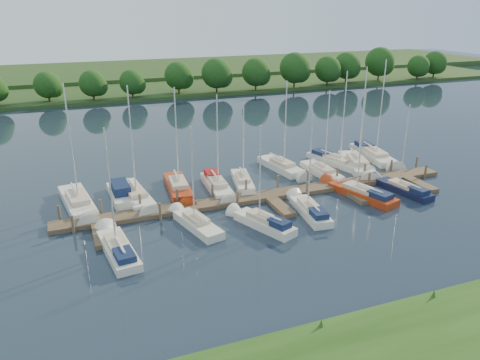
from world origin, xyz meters
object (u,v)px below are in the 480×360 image
object	(u,v)px
motorboat	(121,195)
dock	(270,198)
sailboat_n_5	(243,183)
sailboat_s_2	(263,223)
sailboat_n_0	(79,205)

from	to	relation	value
motorboat	dock	bearing A→B (deg)	156.16
sailboat_n_5	sailboat_s_2	world-z (taller)	sailboat_s_2
dock	sailboat_n_0	xyz separation A→B (m)	(-17.34, 4.75, 0.08)
dock	sailboat_n_0	world-z (taller)	sailboat_n_0
dock	motorboat	xyz separation A→B (m)	(-13.36, 5.32, 0.19)
sailboat_n_0	motorboat	distance (m)	4.02
sailboat_s_2	sailboat_n_0	bearing A→B (deg)	123.10
sailboat_n_5	sailboat_s_2	bearing A→B (deg)	90.79
sailboat_n_0	sailboat_s_2	xyz separation A→B (m)	(14.36, -9.82, 0.05)
motorboat	sailboat_n_0	bearing A→B (deg)	6.07
sailboat_s_2	motorboat	bearing A→B (deg)	112.44
sailboat_n_0	motorboat	xyz separation A→B (m)	(3.98, 0.57, 0.11)
sailboat_n_0	sailboat_n_5	distance (m)	16.29
motorboat	sailboat_n_5	xyz separation A→B (m)	(12.31, -0.75, -0.11)
dock	sailboat_s_2	distance (m)	5.88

